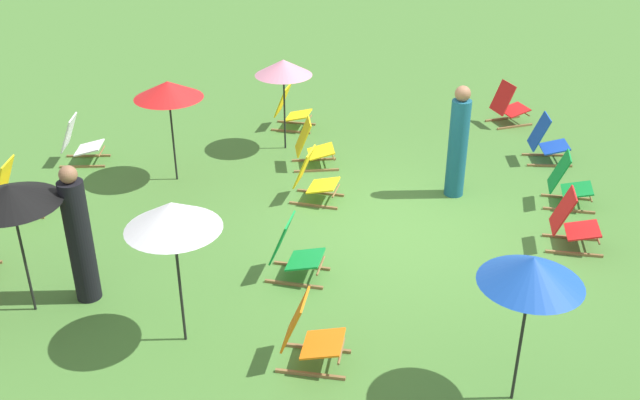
{
  "coord_description": "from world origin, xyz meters",
  "views": [
    {
      "loc": [
        -9.04,
        1.44,
        5.27
      ],
      "look_at": [
        0.0,
        1.2,
        0.5
      ],
      "focal_mm": 40.88,
      "sensor_mm": 36.0,
      "label": 1
    }
  ],
  "objects_px": {
    "deckchair_8": "(567,183)",
    "umbrella_2": "(283,68)",
    "deckchair_7": "(291,110)",
    "deckchair_3": "(309,335)",
    "person_1": "(458,144)",
    "deckchair_1": "(508,106)",
    "deckchair_13": "(16,189)",
    "umbrella_1": "(168,90)",
    "person_0": "(79,238)",
    "deckchair_4": "(79,142)",
    "deckchair_9": "(314,178)",
    "umbrella_0": "(172,216)",
    "deckchair_2": "(312,146)",
    "umbrella_3": "(10,195)",
    "deckchair_12": "(293,251)",
    "umbrella_4": "(532,271)",
    "deckchair_11": "(572,223)",
    "deckchair_6": "(546,141)"
  },
  "relations": [
    {
      "from": "person_0",
      "to": "person_1",
      "type": "xyz_separation_m",
      "value": [
        2.64,
        -5.03,
        0.01
      ]
    },
    {
      "from": "umbrella_2",
      "to": "deckchair_13",
      "type": "bearing_deg",
      "value": 119.76
    },
    {
      "from": "deckchair_3",
      "to": "umbrella_1",
      "type": "relative_size",
      "value": 0.5
    },
    {
      "from": "deckchair_3",
      "to": "deckchair_12",
      "type": "relative_size",
      "value": 0.98
    },
    {
      "from": "person_1",
      "to": "deckchair_11",
      "type": "bearing_deg",
      "value": -103.9
    },
    {
      "from": "deckchair_4",
      "to": "deckchair_8",
      "type": "xyz_separation_m",
      "value": [
        -1.76,
        -7.8,
        0.0
      ]
    },
    {
      "from": "deckchair_1",
      "to": "umbrella_2",
      "type": "relative_size",
      "value": 0.53
    },
    {
      "from": "deckchair_2",
      "to": "umbrella_4",
      "type": "xyz_separation_m",
      "value": [
        -5.64,
        -1.95,
        1.18
      ]
    },
    {
      "from": "person_1",
      "to": "deckchair_1",
      "type": "bearing_deg",
      "value": 8.97
    },
    {
      "from": "deckchair_8",
      "to": "umbrella_0",
      "type": "relative_size",
      "value": 0.48
    },
    {
      "from": "umbrella_0",
      "to": "umbrella_4",
      "type": "relative_size",
      "value": 1.04
    },
    {
      "from": "umbrella_1",
      "to": "person_0",
      "type": "bearing_deg",
      "value": 169.73
    },
    {
      "from": "deckchair_13",
      "to": "deckchair_7",
      "type": "bearing_deg",
      "value": -49.69
    },
    {
      "from": "deckchair_3",
      "to": "umbrella_1",
      "type": "height_order",
      "value": "umbrella_1"
    },
    {
      "from": "deckchair_11",
      "to": "umbrella_2",
      "type": "relative_size",
      "value": 0.51
    },
    {
      "from": "deckchair_7",
      "to": "deckchair_3",
      "type": "bearing_deg",
      "value": -163.71
    },
    {
      "from": "deckchair_8",
      "to": "umbrella_2",
      "type": "distance_m",
      "value": 5.0
    },
    {
      "from": "deckchair_2",
      "to": "umbrella_3",
      "type": "xyz_separation_m",
      "value": [
        -3.98,
        3.41,
        1.19
      ]
    },
    {
      "from": "umbrella_4",
      "to": "deckchair_1",
      "type": "bearing_deg",
      "value": -13.89
    },
    {
      "from": "person_0",
      "to": "deckchair_12",
      "type": "bearing_deg",
      "value": 71.44
    },
    {
      "from": "deckchair_6",
      "to": "umbrella_0",
      "type": "relative_size",
      "value": 0.47
    },
    {
      "from": "deckchair_1",
      "to": "deckchair_13",
      "type": "xyz_separation_m",
      "value": [
        -3.31,
        8.22,
        0.0
      ]
    },
    {
      "from": "deckchair_8",
      "to": "umbrella_2",
      "type": "relative_size",
      "value": 0.52
    },
    {
      "from": "deckchair_12",
      "to": "person_0",
      "type": "distance_m",
      "value": 2.61
    },
    {
      "from": "deckchair_2",
      "to": "deckchair_12",
      "type": "relative_size",
      "value": 0.98
    },
    {
      "from": "deckchair_3",
      "to": "deckchair_9",
      "type": "xyz_separation_m",
      "value": [
        3.8,
        -0.12,
        0.0
      ]
    },
    {
      "from": "umbrella_2",
      "to": "deckchair_4",
      "type": "bearing_deg",
      "value": 98.34
    },
    {
      "from": "deckchair_6",
      "to": "umbrella_1",
      "type": "xyz_separation_m",
      "value": [
        -0.54,
        6.23,
        1.17
      ]
    },
    {
      "from": "deckchair_7",
      "to": "deckchair_13",
      "type": "height_order",
      "value": "same"
    },
    {
      "from": "deckchair_12",
      "to": "umbrella_2",
      "type": "bearing_deg",
      "value": 16.41
    },
    {
      "from": "deckchair_4",
      "to": "umbrella_1",
      "type": "xyz_separation_m",
      "value": [
        -0.71,
        -1.73,
        1.17
      ]
    },
    {
      "from": "deckchair_11",
      "to": "deckchair_3",
      "type": "bearing_deg",
      "value": 133.93
    },
    {
      "from": "deckchair_9",
      "to": "person_1",
      "type": "distance_m",
      "value": 2.27
    },
    {
      "from": "deckchair_13",
      "to": "person_1",
      "type": "xyz_separation_m",
      "value": [
        0.39,
        -6.63,
        0.49
      ]
    },
    {
      "from": "deckchair_6",
      "to": "deckchair_12",
      "type": "bearing_deg",
      "value": 132.84
    },
    {
      "from": "deckchair_8",
      "to": "deckchair_12",
      "type": "bearing_deg",
      "value": 127.25
    },
    {
      "from": "deckchair_3",
      "to": "deckchair_8",
      "type": "height_order",
      "value": "same"
    },
    {
      "from": "person_1",
      "to": "umbrella_2",
      "type": "bearing_deg",
      "value": 92.49
    },
    {
      "from": "deckchair_6",
      "to": "deckchair_9",
      "type": "distance_m",
      "value": 4.21
    },
    {
      "from": "umbrella_1",
      "to": "person_1",
      "type": "bearing_deg",
      "value": -98.34
    },
    {
      "from": "deckchair_11",
      "to": "umbrella_0",
      "type": "relative_size",
      "value": 0.47
    },
    {
      "from": "deckchair_4",
      "to": "deckchair_6",
      "type": "distance_m",
      "value": 7.96
    },
    {
      "from": "deckchair_12",
      "to": "person_1",
      "type": "height_order",
      "value": "person_1"
    },
    {
      "from": "umbrella_3",
      "to": "deckchair_2",
      "type": "bearing_deg",
      "value": -40.64
    },
    {
      "from": "umbrella_0",
      "to": "umbrella_1",
      "type": "xyz_separation_m",
      "value": [
        4.16,
        0.7,
        -0.07
      ]
    },
    {
      "from": "deckchair_2",
      "to": "deckchair_12",
      "type": "bearing_deg",
      "value": 170.47
    },
    {
      "from": "umbrella_4",
      "to": "person_1",
      "type": "xyz_separation_m",
      "value": [
        4.55,
        -0.26,
        -0.69
      ]
    },
    {
      "from": "deckchair_12",
      "to": "deckchair_13",
      "type": "xyz_separation_m",
      "value": [
        1.85,
        4.13,
        0.0
      ]
    },
    {
      "from": "deckchair_9",
      "to": "umbrella_4",
      "type": "xyz_separation_m",
      "value": [
        -4.41,
        -1.95,
        1.18
      ]
    },
    {
      "from": "umbrella_0",
      "to": "umbrella_3",
      "type": "relative_size",
      "value": 1.05
    }
  ]
}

